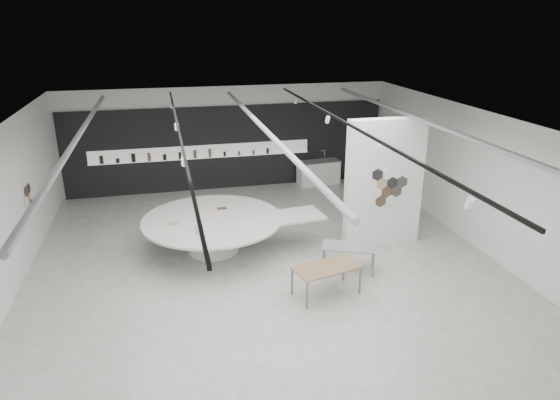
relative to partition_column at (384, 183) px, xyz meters
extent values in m
cube|color=beige|center=(-3.50, -1.00, -1.80)|extent=(12.00, 14.00, 0.01)
cube|color=silver|center=(-3.50, -1.00, 2.01)|extent=(12.00, 14.00, 0.01)
cube|color=white|center=(-3.50, 6.01, 0.10)|extent=(12.00, 0.01, 3.80)
cube|color=white|center=(2.50, -1.00, 0.10)|extent=(0.01, 14.00, 3.80)
cylinder|color=#939396|center=(-7.70, -0.50, 1.82)|extent=(0.12, 12.00, 0.12)
cylinder|color=#939396|center=(-3.50, -0.50, 1.82)|extent=(0.12, 12.00, 0.12)
cylinder|color=#939396|center=(0.70, -0.50, 1.82)|extent=(0.12, 12.00, 0.12)
cube|color=black|center=(-5.50, -1.00, 1.90)|extent=(0.05, 13.00, 0.06)
cylinder|color=white|center=(-5.50, -6.00, 1.72)|extent=(0.11, 0.18, 0.21)
cylinder|color=white|center=(-5.50, -2.70, 1.72)|extent=(0.11, 0.18, 0.21)
cylinder|color=white|center=(-5.50, 0.60, 1.72)|extent=(0.11, 0.18, 0.21)
cylinder|color=white|center=(-5.50, 3.90, 1.72)|extent=(0.11, 0.18, 0.21)
cube|color=black|center=(-1.50, -1.00, 1.90)|extent=(0.05, 13.00, 0.06)
cylinder|color=white|center=(-1.50, -6.00, 1.72)|extent=(0.11, 0.18, 0.21)
cylinder|color=white|center=(-1.50, -2.70, 1.72)|extent=(0.11, 0.18, 0.21)
cylinder|color=white|center=(-1.50, 0.60, 1.72)|extent=(0.11, 0.18, 0.21)
cylinder|color=white|center=(-1.50, 3.90, 1.72)|extent=(0.11, 0.18, 0.21)
cylinder|color=white|center=(-9.47, 1.50, -0.45)|extent=(0.03, 0.28, 0.28)
cylinder|color=black|center=(-9.47, 1.76, -0.45)|extent=(0.03, 0.28, 0.28)
cylinder|color=tan|center=(-9.47, 1.63, -0.22)|extent=(0.03, 0.28, 0.28)
cylinder|color=white|center=(-9.47, 1.37, -0.22)|extent=(0.03, 0.28, 0.28)
cylinder|color=#4F3A27|center=(-9.47, 1.50, 0.01)|extent=(0.03, 0.28, 0.28)
cylinder|color=black|center=(-9.47, 1.76, 0.01)|extent=(0.03, 0.28, 0.28)
cube|color=black|center=(-3.50, 5.94, -0.25)|extent=(11.80, 0.10, 3.10)
cube|color=white|center=(-4.50, 5.87, -0.32)|extent=(8.00, 0.06, 0.46)
cube|color=white|center=(-4.50, 5.81, -0.54)|extent=(8.00, 0.18, 0.02)
cylinder|color=black|center=(-8.03, 5.81, -0.39)|extent=(0.13, 0.13, 0.29)
cylinder|color=black|center=(-7.49, 5.81, -0.46)|extent=(0.13, 0.13, 0.15)
cylinder|color=black|center=(-6.94, 5.81, -0.38)|extent=(0.14, 0.14, 0.30)
cylinder|color=brown|center=(-6.40, 5.81, -0.39)|extent=(0.12, 0.12, 0.29)
cylinder|color=black|center=(-5.86, 5.81, -0.43)|extent=(0.12, 0.12, 0.21)
cylinder|color=black|center=(-5.31, 5.81, -0.41)|extent=(0.10, 0.10, 0.25)
cylinder|color=brown|center=(-4.77, 5.81, -0.38)|extent=(0.12, 0.12, 0.30)
cylinder|color=brown|center=(-4.23, 5.81, -0.38)|extent=(0.10, 0.10, 0.31)
cylinder|color=black|center=(-3.69, 5.81, -0.45)|extent=(0.09, 0.09, 0.17)
cylinder|color=brown|center=(-3.14, 5.81, -0.45)|extent=(0.10, 0.10, 0.16)
cylinder|color=brown|center=(-2.60, 5.81, -0.46)|extent=(0.09, 0.09, 0.15)
cylinder|color=black|center=(-2.06, 5.81, -0.43)|extent=(0.09, 0.09, 0.21)
cube|color=white|center=(0.00, 0.00, 0.00)|extent=(2.20, 0.35, 3.60)
cylinder|color=#4F3A27|center=(0.00, -0.19, -0.20)|extent=(0.34, 0.03, 0.34)
cylinder|color=black|center=(0.30, -0.19, -0.20)|extent=(0.34, 0.03, 0.34)
cylinder|color=white|center=(-0.30, -0.19, -0.20)|extent=(0.34, 0.03, 0.34)
cylinder|color=black|center=(0.15, -0.19, 0.06)|extent=(0.34, 0.03, 0.34)
cylinder|color=tan|center=(-0.15, -0.19, 0.06)|extent=(0.34, 0.03, 0.34)
cylinder|color=white|center=(0.15, -0.19, -0.46)|extent=(0.34, 0.03, 0.34)
cylinder|color=#4F3A27|center=(-0.15, -0.19, -0.46)|extent=(0.34, 0.03, 0.34)
cylinder|color=black|center=(0.45, -0.19, 0.06)|extent=(0.34, 0.03, 0.34)
cylinder|color=white|center=(0.00, -0.19, 0.32)|extent=(0.34, 0.03, 0.34)
cylinder|color=black|center=(-0.30, -0.19, 0.32)|extent=(0.34, 0.03, 0.34)
cylinder|color=white|center=(-4.73, 0.56, -1.35)|extent=(1.54, 1.54, 0.90)
cylinder|color=silver|center=(-4.73, 0.56, -0.86)|extent=(4.26, 4.26, 0.06)
cube|color=silver|center=(-2.55, 0.29, -0.86)|extent=(1.82, 1.26, 0.06)
cube|color=tan|center=(-5.79, 0.43, -0.82)|extent=(0.29, 0.22, 0.01)
cube|color=#4F3A27|center=(-4.38, 1.24, -0.82)|extent=(0.29, 0.22, 0.01)
cube|color=olive|center=(-2.43, -2.38, -1.10)|extent=(1.66, 1.11, 0.03)
cube|color=slate|center=(-3.04, -2.89, -1.46)|extent=(0.05, 0.05, 0.68)
cube|color=slate|center=(-3.21, -2.23, -1.46)|extent=(0.05, 0.05, 0.68)
cube|color=slate|center=(-1.65, -2.54, -1.46)|extent=(0.05, 0.05, 0.68)
cube|color=slate|center=(-1.81, -1.88, -1.46)|extent=(0.05, 0.05, 0.68)
cube|color=gray|center=(-1.50, -1.38, -1.14)|extent=(1.46, 1.11, 0.03)
cube|color=slate|center=(-2.18, -1.41, -1.48)|extent=(0.05, 0.05, 0.65)
cube|color=slate|center=(-1.96, -0.87, -1.48)|extent=(0.05, 0.05, 0.65)
cube|color=slate|center=(-1.04, -1.88, -1.48)|extent=(0.05, 0.05, 0.65)
cube|color=slate|center=(-0.82, -1.35, -1.48)|extent=(0.05, 0.05, 0.65)
cube|color=white|center=(-0.12, 5.51, -1.35)|extent=(1.65, 0.77, 0.90)
cube|color=gray|center=(-0.12, 5.51, -0.88)|extent=(1.70, 0.81, 0.03)
cylinder|color=silver|center=(0.16, 5.69, -0.69)|extent=(0.03, 0.03, 0.36)
cylinder|color=silver|center=(0.08, 5.68, -0.52)|extent=(0.16, 0.04, 0.02)
camera|label=1|loc=(-5.85, -12.09, 4.32)|focal=32.00mm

